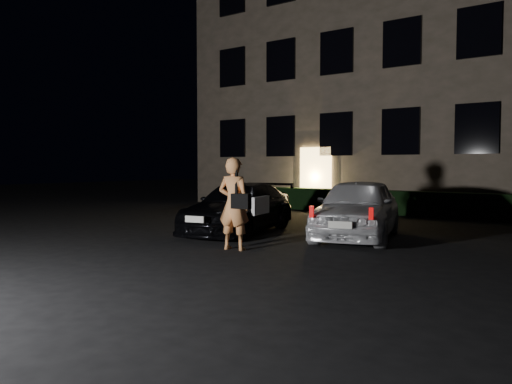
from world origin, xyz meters
The scene contains 6 objects.
ground centered at (0.00, 0.00, 0.00)m, with size 80.00×80.00×0.00m, color black.
building centered at (0.00, 14.99, 6.00)m, with size 20.00×8.11×12.00m.
hedge centered at (0.00, 10.50, 0.42)m, with size 15.00×0.70×0.85m, color black.
sedan centered at (-1.66, 3.43, 0.64)m, with size 2.67×4.69×1.28m.
hatch centered at (1.35, 4.20, 0.73)m, with size 2.75×4.58×1.46m.
man centered at (-0.03, 1.13, 0.96)m, with size 0.85×0.57×1.92m.
Camera 1 is at (6.33, -6.99, 1.74)m, focal length 35.00 mm.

